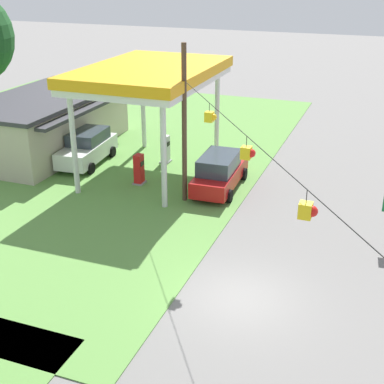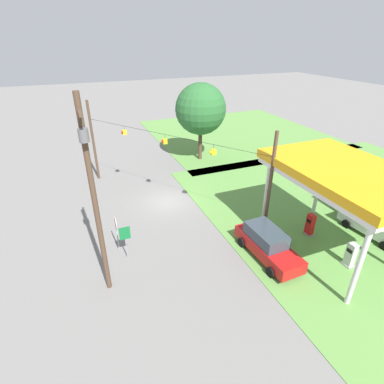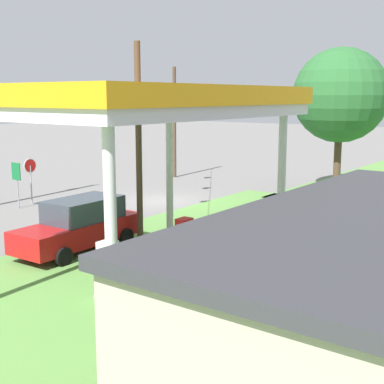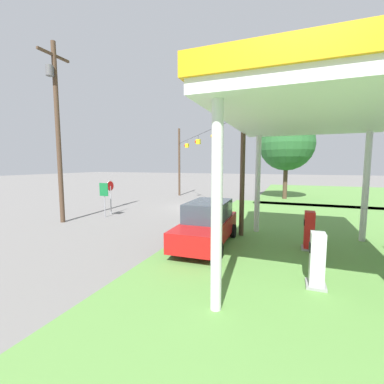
{
  "view_description": "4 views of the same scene",
  "coord_description": "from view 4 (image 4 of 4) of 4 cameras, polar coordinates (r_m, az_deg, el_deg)",
  "views": [
    {
      "loc": [
        -15.72,
        -4.06,
        11.11
      ],
      "look_at": [
        4.18,
        3.42,
        1.98
      ],
      "focal_mm": 50.0,
      "sensor_mm": 36.0,
      "label": 1
    },
    {
      "loc": [
        22.04,
        -6.62,
        13.02
      ],
      "look_at": [
        1.71,
        1.63,
        1.49
      ],
      "focal_mm": 28.0,
      "sensor_mm": 36.0,
      "label": 2
    },
    {
      "loc": [
        22.56,
        18.95,
        5.79
      ],
      "look_at": [
        2.24,
        3.74,
        1.22
      ],
      "focal_mm": 50.0,
      "sensor_mm": 36.0,
      "label": 3
    },
    {
      "loc": [
        20.34,
        7.28,
        3.68
      ],
      "look_at": [
        1.62,
        0.06,
        1.51
      ],
      "focal_mm": 24.0,
      "sensor_mm": 36.0,
      "label": 4
    }
  ],
  "objects": [
    {
      "name": "ground_plane",
      "position": [
        21.92,
        1.37,
        -3.5
      ],
      "size": [
        160.0,
        160.0,
        0.0
      ],
      "primitive_type": "plane",
      "color": "slate"
    },
    {
      "name": "grass_verge_opposite_corner",
      "position": [
        37.55,
        34.38,
        -0.5
      ],
      "size": [
        24.0,
        24.0,
        0.04
      ],
      "primitive_type": "cube",
      "color": "#5B8E42",
      "rests_on": "ground"
    },
    {
      "name": "signal_span_gantry",
      "position": [
        21.62,
        1.37,
        7.57
      ],
      "size": [
        14.94,
        10.24,
        7.81
      ],
      "color": "#4C3828",
      "rests_on": "ground"
    },
    {
      "name": "utility_pole_main",
      "position": [
        18.26,
        -27.8,
        13.12
      ],
      "size": [
        2.2,
        0.44,
        10.98
      ],
      "color": "#4C3828",
      "rests_on": "ground"
    },
    {
      "name": "route_sign",
      "position": [
        18.74,
        -18.97,
        -0.2
      ],
      "size": [
        0.1,
        0.7,
        2.4
      ],
      "color": "gray",
      "rests_on": "ground"
    },
    {
      "name": "car_at_pumps_front",
      "position": [
        11.81,
        3.41,
        -6.95
      ],
      "size": [
        5.25,
        2.26,
        1.99
      ],
      "rotation": [
        0.0,
        0.0,
        0.04
      ],
      "color": "#AD1414",
      "rests_on": "ground"
    },
    {
      "name": "gas_station_canopy",
      "position": [
        10.22,
        26.44,
        16.08
      ],
      "size": [
        9.54,
        6.35,
        6.09
      ],
      "color": "silver",
      "rests_on": "ground"
    },
    {
      "name": "stop_sign_roadside",
      "position": [
        19.83,
        -17.68,
        0.48
      ],
      "size": [
        0.8,
        0.08,
        2.5
      ],
      "rotation": [
        0.0,
        0.0,
        3.14
      ],
      "color": "#99999E",
      "rests_on": "ground"
    },
    {
      "name": "fuel_pump_near",
      "position": [
        12.19,
        24.57,
        -8.05
      ],
      "size": [
        0.71,
        0.56,
        1.69
      ],
      "color": "gray",
      "rests_on": "ground"
    },
    {
      "name": "tree_west_verge",
      "position": [
        28.83,
        20.29,
        10.04
      ],
      "size": [
        5.6,
        5.6,
        8.63
      ],
      "color": "#4C3828",
      "rests_on": "ground"
    },
    {
      "name": "fuel_pump_far",
      "position": [
        8.74,
        26.01,
        -13.72
      ],
      "size": [
        0.71,
        0.56,
        1.69
      ],
      "color": "gray",
      "rests_on": "ground"
    }
  ]
}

